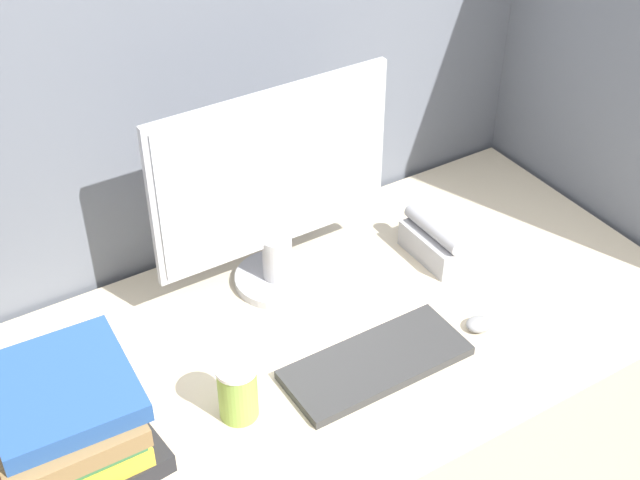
% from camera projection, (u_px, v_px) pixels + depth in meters
% --- Properties ---
extents(cubicle_panel_rear, '(1.97, 0.04, 1.67)m').
position_uv_depth(cubicle_panel_rear, '(235.00, 191.00, 2.13)').
color(cubicle_panel_rear, slate).
rests_on(cubicle_panel_rear, ground_plane).
extents(cubicle_panel_right, '(0.04, 0.86, 1.67)m').
position_uv_depth(cubicle_panel_right, '(608.00, 171.00, 2.20)').
color(cubicle_panel_right, slate).
rests_on(cubicle_panel_right, ground_plane).
extents(desk, '(1.57, 0.80, 0.72)m').
position_uv_depth(desk, '(332.00, 444.00, 2.12)').
color(desk, beige).
rests_on(desk, ground_plane).
extents(monitor, '(0.55, 0.20, 0.48)m').
position_uv_depth(monitor, '(274.00, 193.00, 1.89)').
color(monitor, '#B7B7BC').
rests_on(monitor, desk).
extents(keyboard, '(0.39, 0.16, 0.02)m').
position_uv_depth(keyboard, '(376.00, 363.00, 1.81)').
color(keyboard, '#333333').
rests_on(keyboard, desk).
extents(mouse, '(0.06, 0.05, 0.02)m').
position_uv_depth(mouse, '(478.00, 324.00, 1.90)').
color(mouse, gray).
rests_on(mouse, desk).
extents(coffee_cup, '(0.08, 0.08, 0.12)m').
position_uv_depth(coffee_cup, '(238.00, 390.00, 1.68)').
color(coffee_cup, '#8CB247').
rests_on(coffee_cup, desk).
extents(book_stack, '(0.27, 0.30, 0.27)m').
position_uv_depth(book_stack, '(69.00, 438.00, 1.50)').
color(book_stack, maroon).
rests_on(book_stack, desk).
extents(desk_telephone, '(0.16, 0.18, 0.10)m').
position_uv_depth(desk_telephone, '(445.00, 239.00, 2.09)').
color(desk_telephone, '#99999E').
rests_on(desk_telephone, desk).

